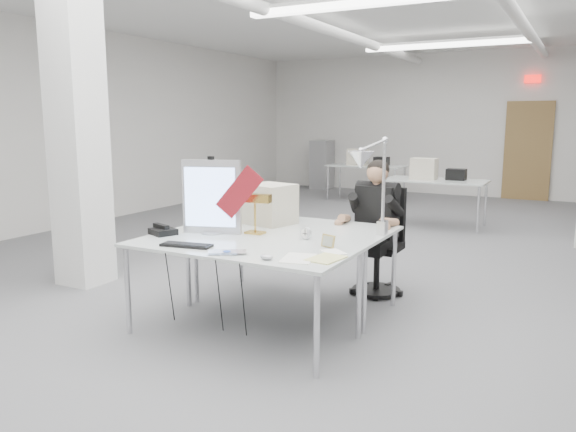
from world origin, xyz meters
name	(u,v)px	position (x,y,z in m)	size (l,w,h in m)	color
room_shell	(366,122)	(0.04, 0.13, 1.69)	(10.04, 14.04, 3.24)	#5B5B5E
desk_main	(241,246)	(0.00, -2.50, 0.74)	(1.80, 0.90, 0.03)	silver
desk_second	(294,227)	(0.00, -1.60, 0.74)	(1.80, 0.90, 0.03)	silver
bg_desk_a	(436,180)	(0.20, 3.00, 0.74)	(1.60, 0.80, 0.03)	silver
bg_desk_b	(366,166)	(-1.80, 5.20, 0.74)	(1.60, 0.80, 0.03)	silver
filing_cabinet	(322,165)	(-3.50, 6.65, 0.60)	(0.45, 0.55, 1.20)	gray
office_chair	(377,248)	(0.58, -0.92, 0.47)	(0.46, 0.46, 0.94)	black
seated_person	(377,205)	(0.58, -0.97, 0.90)	(0.52, 0.65, 0.97)	black
monitor	(212,197)	(-0.46, -2.24, 1.07)	(0.51, 0.05, 0.63)	#B4B4B9
pennant	(239,192)	(-0.16, -2.27, 1.13)	(0.43, 0.01, 0.18)	maroon
keyboard	(186,245)	(-0.34, -2.75, 0.76)	(0.40, 0.13, 0.02)	black
laptop	(227,254)	(0.10, -2.84, 0.77)	(0.28, 0.18, 0.02)	#AFB0B4
mouse	(267,257)	(0.42, -2.82, 0.77)	(0.10, 0.06, 0.04)	#AAA9AE
bankers_lamp	(255,215)	(-0.13, -2.08, 0.92)	(0.28, 0.11, 0.32)	gold
desk_phone	(163,232)	(-0.80, -2.48, 0.78)	(0.20, 0.18, 0.05)	black
picture_frame_left	(199,223)	(-0.69, -2.13, 0.81)	(0.14, 0.01, 0.11)	#A38B46
picture_frame_right	(328,241)	(0.64, -2.27, 0.81)	(0.13, 0.01, 0.10)	tan
desk_clock	(306,233)	(0.36, -2.08, 0.81)	(0.10, 0.10, 0.03)	silver
paper_stack_a	(298,258)	(0.60, -2.69, 0.76)	(0.21, 0.31, 0.01)	white
paper_stack_b	(326,259)	(0.78, -2.61, 0.76)	(0.20, 0.28, 0.01)	#D6D380
paper_stack_c	(334,252)	(0.74, -2.40, 0.76)	(0.19, 0.13, 0.01)	white
beige_monitor	(270,204)	(-0.24, -1.62, 0.94)	(0.39, 0.37, 0.37)	#BFB79E
architect_lamp	(374,189)	(0.85, -1.86, 1.17)	(0.22, 0.65, 0.83)	silver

